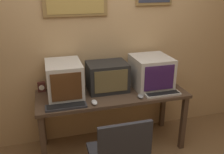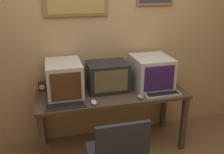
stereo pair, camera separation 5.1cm
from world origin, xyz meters
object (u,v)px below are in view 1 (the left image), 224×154
mouse_near_keyboard (94,102)px  mouse_far_corner (141,96)px  keyboard_side (162,94)px  keyboard_main (66,106)px  desk_clock (42,87)px  monitor_left (64,80)px  monitor_center (107,77)px  monitor_right (151,72)px

mouse_near_keyboard → mouse_far_corner: mouse_near_keyboard is taller
keyboard_side → mouse_near_keyboard: size_ratio=3.78×
keyboard_main → desk_clock: 0.53m
mouse_far_corner → monitor_left: bearing=160.8°
mouse_near_keyboard → mouse_far_corner: 0.52m
keyboard_side → monitor_center: bearing=151.3°
monitor_left → mouse_far_corner: 0.86m
monitor_right → keyboard_main: bearing=-165.4°
monitor_center → keyboard_main: bearing=-148.2°
monitor_left → monitor_center: monitor_left is taller
monitor_right → mouse_near_keyboard: (-0.75, -0.28, -0.17)m
monitor_left → desk_clock: monitor_left is taller
monitor_right → mouse_near_keyboard: 0.82m
monitor_center → monitor_right: monitor_right is taller
keyboard_main → mouse_far_corner: size_ratio=4.16×
monitor_left → monitor_right: 1.02m
monitor_right → desk_clock: 1.30m
monitor_right → keyboard_side: 0.31m
desk_clock → monitor_left: bearing=-37.4°
keyboard_main → mouse_far_corner: mouse_far_corner is taller
keyboard_side → mouse_far_corner: mouse_far_corner is taller
monitor_left → monitor_center: size_ratio=1.05×
monitor_left → monitor_right: monitor_left is taller
monitor_center → keyboard_side: bearing=-28.7°
keyboard_main → mouse_near_keyboard: size_ratio=3.85×
monitor_right → desk_clock: bearing=170.9°
monitor_left → monitor_right: (1.02, -0.01, -0.01)m
keyboard_main → mouse_near_keyboard: bearing=-1.0°
monitor_left → keyboard_main: 0.34m
monitor_right → keyboard_main: monitor_right is taller
keyboard_main → mouse_near_keyboard: mouse_near_keyboard is taller
mouse_near_keyboard → desk_clock: 0.71m
monitor_center → mouse_far_corner: (0.30, -0.32, -0.15)m
keyboard_main → monitor_left: bearing=85.8°
monitor_right → mouse_far_corner: bearing=-130.9°
mouse_near_keyboard → keyboard_side: bearing=1.4°
keyboard_main → keyboard_side: bearing=0.8°
monitor_left → desk_clock: size_ratio=4.15×
keyboard_side → desk_clock: size_ratio=3.54×
monitor_center → mouse_far_corner: bearing=-46.8°
monitor_right → desk_clock: size_ratio=4.01×
keyboard_side → keyboard_main: bearing=-179.2°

